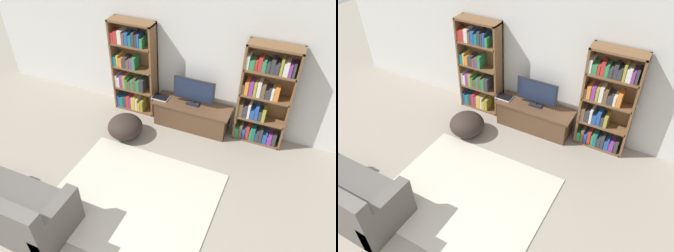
% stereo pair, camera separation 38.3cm
% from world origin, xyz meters
% --- Properties ---
extents(wall_back, '(8.80, 0.06, 2.60)m').
position_xyz_m(wall_back, '(0.00, 4.23, 1.30)').
color(wall_back, silver).
rests_on(wall_back, ground_plane).
extents(bookshelf_left, '(0.84, 0.30, 1.82)m').
position_xyz_m(bookshelf_left, '(-1.18, 4.05, 0.87)').
color(bookshelf_left, brown).
rests_on(bookshelf_left, ground_plane).
extents(bookshelf_right, '(0.84, 0.30, 1.82)m').
position_xyz_m(bookshelf_right, '(1.26, 4.05, 0.88)').
color(bookshelf_right, brown).
rests_on(bookshelf_right, ground_plane).
extents(tv_stand, '(1.43, 0.48, 0.48)m').
position_xyz_m(tv_stand, '(0.07, 3.93, 0.24)').
color(tv_stand, brown).
rests_on(tv_stand, ground_plane).
extents(television, '(0.76, 0.16, 0.51)m').
position_xyz_m(television, '(0.07, 3.97, 0.75)').
color(television, black).
rests_on(television, tv_stand).
extents(laptop, '(0.30, 0.20, 0.03)m').
position_xyz_m(laptop, '(-0.55, 3.90, 0.49)').
color(laptop, silver).
rests_on(laptop, tv_stand).
extents(area_rug, '(2.37, 2.00, 0.02)m').
position_xyz_m(area_rug, '(-0.11, 1.95, 0.01)').
color(area_rug, beige).
rests_on(area_rug, ground_plane).
extents(couch_left_sectional, '(1.76, 0.82, 0.87)m').
position_xyz_m(couch_left_sectional, '(-1.45, 0.94, 0.30)').
color(couch_left_sectional, '#56514C').
rests_on(couch_left_sectional, ground_plane).
extents(beanbag_ottoman, '(0.63, 0.63, 0.41)m').
position_xyz_m(beanbag_ottoman, '(-0.92, 3.18, 0.21)').
color(beanbag_ottoman, '#2D231E').
rests_on(beanbag_ottoman, ground_plane).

